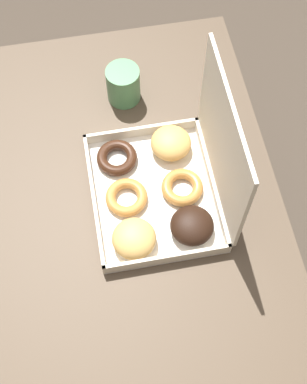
# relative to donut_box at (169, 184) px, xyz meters

# --- Properties ---
(ground_plane) EXTENTS (8.00, 8.00, 0.00)m
(ground_plane) POSITION_rel_donut_box_xyz_m (0.00, -0.10, -0.83)
(ground_plane) COLOR #42382D
(dining_table) EXTENTS (1.07, 0.72, 0.78)m
(dining_table) POSITION_rel_donut_box_xyz_m (0.00, -0.10, -0.18)
(dining_table) COLOR #4C3D2D
(dining_table) RESTS_ON ground_plane
(donut_box) EXTENTS (0.35, 0.29, 0.33)m
(donut_box) POSITION_rel_donut_box_xyz_m (0.00, 0.00, 0.00)
(donut_box) COLOR silver
(donut_box) RESTS_ON dining_table
(coffee_mug) EXTENTS (0.09, 0.09, 0.10)m
(coffee_mug) POSITION_rel_donut_box_xyz_m (-0.30, -0.06, -0.00)
(coffee_mug) COLOR #4C8456
(coffee_mug) RESTS_ON dining_table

